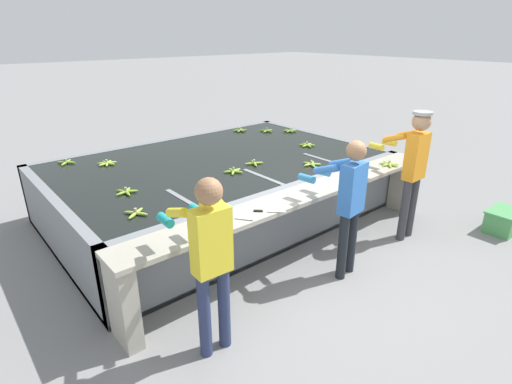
{
  "coord_description": "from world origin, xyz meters",
  "views": [
    {
      "loc": [
        -3.3,
        -2.8,
        2.69
      ],
      "look_at": [
        0.0,
        1.12,
        0.63
      ],
      "focal_mm": 28.0,
      "sensor_mm": 36.0,
      "label": 1
    }
  ],
  "objects": [
    {
      "name": "worker_1",
      "position": [
        0.12,
        -0.34,
        0.98
      ],
      "size": [
        0.46,
        0.73,
        1.63
      ],
      "color": "#1E2328",
      "rests_on": "ground"
    },
    {
      "name": "banana_bunch_ledge_0",
      "position": [
        1.7,
        0.16,
        0.91
      ],
      "size": [
        0.28,
        0.28,
        0.08
      ],
      "color": "#9EC642",
      "rests_on": "work_ledge"
    },
    {
      "name": "worker_0",
      "position": [
        -1.74,
        -0.35,
        0.99
      ],
      "size": [
        0.43,
        0.72,
        1.66
      ],
      "color": "navy",
      "rests_on": "ground"
    },
    {
      "name": "banana_bunch_floating_6",
      "position": [
        -1.64,
        1.59,
        0.91
      ],
      "size": [
        0.28,
        0.27,
        0.08
      ],
      "color": "#7FAD33",
      "rests_on": "wash_tank"
    },
    {
      "name": "work_ledge",
      "position": [
        0.0,
        0.23,
        0.64
      ],
      "size": [
        4.83,
        0.45,
        0.9
      ],
      "color": "#A8A393",
      "rests_on": "ground"
    },
    {
      "name": "worker_2",
      "position": [
        1.51,
        -0.3,
        1.09
      ],
      "size": [
        0.41,
        0.73,
        1.76
      ],
      "color": "#38383D",
      "rests_on": "ground"
    },
    {
      "name": "banana_bunch_floating_3",
      "position": [
        -0.2,
        1.36,
        0.91
      ],
      "size": [
        0.27,
        0.27,
        0.08
      ],
      "color": "#8CB738",
      "rests_on": "wash_tank"
    },
    {
      "name": "banana_bunch_floating_10",
      "position": [
        0.86,
        0.89,
        0.91
      ],
      "size": [
        0.27,
        0.28,
        0.08
      ],
      "color": "#9EC642",
      "rests_on": "wash_tank"
    },
    {
      "name": "banana_bunch_floating_0",
      "position": [
        -1.83,
        3.26,
        0.91
      ],
      "size": [
        0.23,
        0.23,
        0.08
      ],
      "color": "#7FAD33",
      "rests_on": "wash_tank"
    },
    {
      "name": "banana_bunch_floating_1",
      "position": [
        2.09,
        2.59,
        0.91
      ],
      "size": [
        0.28,
        0.28,
        0.08
      ],
      "color": "#75A333",
      "rests_on": "wash_tank"
    },
    {
      "name": "banana_bunch_floating_5",
      "position": [
        1.75,
        2.88,
        0.91
      ],
      "size": [
        0.28,
        0.27,
        0.08
      ],
      "color": "#75A333",
      "rests_on": "wash_tank"
    },
    {
      "name": "wash_tank",
      "position": [
        0.0,
        2.02,
        0.44
      ],
      "size": [
        4.83,
        3.16,
        0.9
      ],
      "color": "gray",
      "rests_on": "ground"
    },
    {
      "name": "banana_bunch_floating_7",
      "position": [
        -1.81,
        0.94,
        0.91
      ],
      "size": [
        0.25,
        0.25,
        0.08
      ],
      "color": "#93BC3D",
      "rests_on": "wash_tank"
    },
    {
      "name": "banana_bunch_floating_4",
      "position": [
        1.37,
        3.24,
        0.91
      ],
      "size": [
        0.27,
        0.28,
        0.08
      ],
      "color": "#75A333",
      "rests_on": "wash_tank"
    },
    {
      "name": "crate",
      "position": [
        2.75,
        -1.14,
        0.16
      ],
      "size": [
        0.55,
        0.39,
        0.32
      ],
      "color": "#4C9E56",
      "rests_on": "ground"
    },
    {
      "name": "banana_bunch_floating_9",
      "position": [
        -1.39,
        2.84,
        0.91
      ],
      "size": [
        0.28,
        0.28,
        0.08
      ],
      "color": "#9EC642",
      "rests_on": "wash_tank"
    },
    {
      "name": "banana_bunch_floating_2",
      "position": [
        0.25,
        1.46,
        0.91
      ],
      "size": [
        0.27,
        0.27,
        0.08
      ],
      "color": "#8CB738",
      "rests_on": "wash_tank"
    },
    {
      "name": "knife_1",
      "position": [
        -1.08,
        0.21,
        0.9
      ],
      "size": [
        0.22,
        0.3,
        0.02
      ],
      "color": "silver",
      "rests_on": "work_ledge"
    },
    {
      "name": "knife_0",
      "position": [
        -0.72,
        0.11,
        0.9
      ],
      "size": [
        0.27,
        0.26,
        0.02
      ],
      "color": "silver",
      "rests_on": "work_ledge"
    },
    {
      "name": "ground_plane",
      "position": [
        0.0,
        0.0,
        0.0
      ],
      "size": [
        80.0,
        80.0,
        0.0
      ],
      "primitive_type": "plane",
      "color": "gray",
      "rests_on": "ground"
    },
    {
      "name": "banana_bunch_floating_8",
      "position": [
        1.58,
        1.65,
        0.91
      ],
      "size": [
        0.28,
        0.28,
        0.08
      ],
      "color": "#8CB738",
      "rests_on": "wash_tank"
    }
  ]
}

